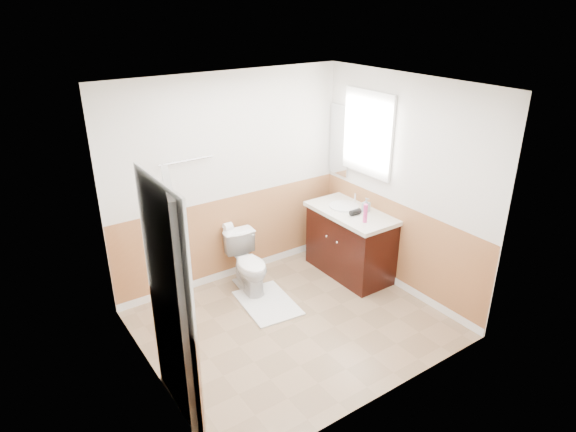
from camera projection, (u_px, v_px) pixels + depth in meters
floor at (293, 324)px, 5.36m from camera, size 3.00×3.00×0.00m
ceiling at (295, 87)px, 4.36m from camera, size 3.00×3.00×0.00m
wall_back at (230, 180)px, 5.84m from camera, size 3.00×0.00×3.00m
wall_front at (390, 273)px, 3.88m from camera, size 3.00×0.00×3.00m
wall_left at (144, 259)px, 4.08m from camera, size 0.00×3.00×3.00m
wall_right at (403, 187)px, 5.64m from camera, size 0.00×3.00×3.00m
wainscot_back at (234, 238)px, 6.13m from camera, size 3.00×0.00×3.00m
wainscot_front at (382, 350)px, 4.19m from camera, size 3.00×0.00×3.00m
wainscot_left at (155, 334)px, 4.39m from camera, size 0.00×2.60×2.60m
wainscot_right at (396, 246)px, 5.93m from camera, size 0.00×2.60×2.60m
toilet at (249, 264)px, 5.88m from camera, size 0.45×0.70×0.68m
bath_mat at (267, 303)px, 5.71m from camera, size 0.63×0.85×0.02m
vanity_cabinet at (350, 244)px, 6.21m from camera, size 0.55×1.10×0.80m
vanity_knob_left at (337, 242)px, 5.92m from camera, size 0.03×0.03×0.03m
vanity_knob_right at (327, 236)px, 6.07m from camera, size 0.03×0.03×0.03m
countertop at (351, 213)px, 6.03m from camera, size 0.60×1.15×0.05m
sink_basin at (344, 206)px, 6.14m from camera, size 0.36×0.36×0.02m
faucet at (355, 199)px, 6.21m from camera, size 0.02×0.02×0.14m
lotion_bottle at (365, 213)px, 5.68m from camera, size 0.05×0.05×0.22m
soap_dispenser at (366, 205)px, 5.97m from camera, size 0.09×0.09×0.17m
hair_dryer_body at (355, 212)px, 5.90m from camera, size 0.14×0.07×0.07m
hair_dryer_handle at (352, 214)px, 5.92m from camera, size 0.03×0.03×0.07m
mirror_panel at (339, 140)px, 6.33m from camera, size 0.02×0.35×0.90m
window_frame at (368, 133)px, 5.86m from camera, size 0.04×0.80×1.00m
window_glass at (369, 133)px, 5.87m from camera, size 0.01×0.70×0.90m
door at (180, 305)px, 3.89m from camera, size 0.29×0.78×2.04m
door_frame at (171, 307)px, 3.84m from camera, size 0.02×0.92×2.10m
door_knob at (172, 291)px, 4.19m from camera, size 0.06×0.06×0.06m
towel_bar at (186, 161)px, 5.38m from camera, size 0.62×0.02×0.02m
tp_holder_bar at (228, 227)px, 5.96m from camera, size 0.14×0.02×0.02m
tp_roll at (228, 227)px, 5.96m from camera, size 0.10×0.11×0.11m
tp_sheet at (228, 235)px, 6.00m from camera, size 0.10×0.01×0.16m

